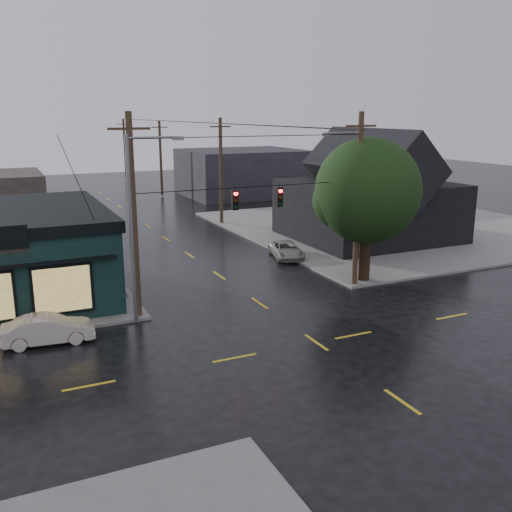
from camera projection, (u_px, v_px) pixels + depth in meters
name	position (u px, v px, depth m)	size (l,w,h in m)	color
ground_plane	(316.00, 342.00, 25.73)	(160.00, 160.00, 0.00)	black
sidewalk_ne	(393.00, 226.00, 51.47)	(28.00, 28.00, 0.15)	slate
ne_building	(370.00, 184.00, 45.71)	(12.60, 11.60, 8.75)	black
corner_tree	(368.00, 191.00, 33.60)	(6.29, 6.29, 8.59)	black
utility_pole_nw	(139.00, 318.00, 28.78)	(2.00, 0.32, 10.15)	#311E15
utility_pole_ne	(354.00, 286.00, 34.10)	(2.00, 0.32, 10.15)	#311E15
utility_pole_far_a	(222.00, 224.00, 53.00)	(2.00, 0.32, 9.65)	#311E15
utility_pole_far_b	(162.00, 196.00, 70.58)	(2.00, 0.32, 9.15)	#311E15
utility_pole_far_c	(126.00, 179.00, 88.16)	(2.00, 0.32, 9.15)	#311E15
span_signal_assembly	(257.00, 198.00, 30.08)	(13.00, 0.48, 1.23)	black
streetlight_nw	(137.00, 323.00, 28.04)	(5.40, 0.30, 9.15)	slate
streetlight_ne	(354.00, 282.00, 34.92)	(5.40, 0.30, 9.15)	slate
bg_building_east	(242.00, 172.00, 71.14)	(14.00, 12.00, 5.60)	black
sedan_cream	(48.00, 329.00, 25.48)	(1.39, 3.99, 1.32)	beige
suv_silver	(286.00, 250.00, 40.55)	(1.91, 4.14, 1.15)	gray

